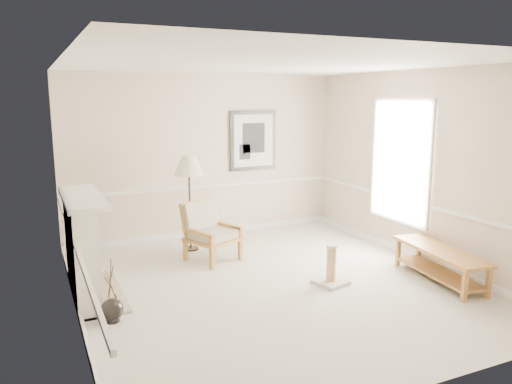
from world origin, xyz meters
The scene contains 8 objects.
ground centered at (0.00, 0.00, 0.00)m, with size 5.50×5.50×0.00m, color silver.
room centered at (0.14, 0.08, 1.87)m, with size 5.04×5.54×2.92m.
fireplace centered at (-2.34, 0.60, 0.64)m, with size 0.64×1.64×1.31m.
floor_vase centered at (-2.15, -0.28, 0.14)m, with size 0.25×0.25×0.74m.
armchair centered at (-0.42, 1.38, 0.49)m, with size 0.91×0.94×0.91m.
floor_lamp centered at (-0.53, 1.97, 1.37)m, with size 0.62×0.62×1.57m.
bench centered at (2.15, -0.84, 0.30)m, with size 0.66×1.62×0.45m.
scratching_post centered at (0.72, -0.33, 0.17)m, with size 0.47×0.47×0.55m.
Camera 1 is at (-2.87, -5.73, 2.49)m, focal length 35.00 mm.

